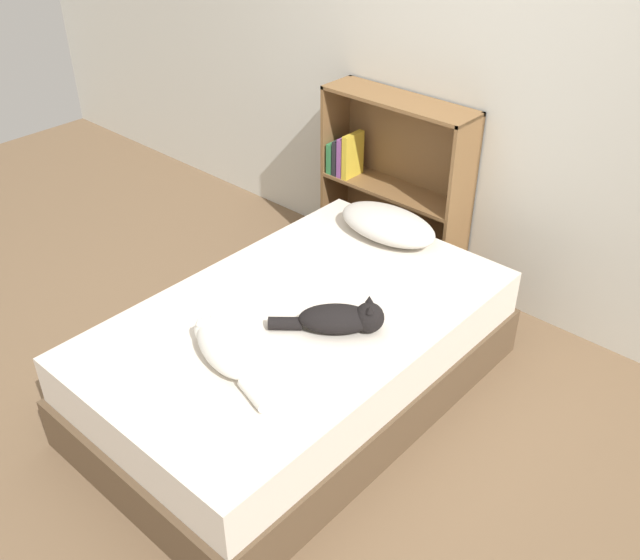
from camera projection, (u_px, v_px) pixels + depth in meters
name	position (u px, v px, depth m)	size (l,w,h in m)	color
ground_plane	(300.00, 393.00, 3.47)	(8.00, 8.00, 0.00)	brown
wall_back	(480.00, 73.00, 3.62)	(8.00, 0.06, 2.50)	silver
bed	(299.00, 355.00, 3.33)	(1.21, 1.99, 0.49)	brown
pillow	(388.00, 224.00, 3.72)	(0.56, 0.31, 0.14)	beige
cat_light	(224.00, 349.00, 2.87)	(0.55, 0.26, 0.14)	white
cat_dark	(342.00, 319.00, 3.06)	(0.42, 0.38, 0.15)	black
bookshelf	(394.00, 183.00, 4.15)	(0.91, 0.26, 1.08)	brown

